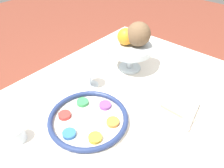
{
  "coord_description": "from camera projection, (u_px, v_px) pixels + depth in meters",
  "views": [
    {
      "loc": [
        -0.56,
        -0.42,
        1.41
      ],
      "look_at": [
        0.0,
        0.06,
        0.82
      ],
      "focal_mm": 35.0,
      "sensor_mm": 36.0,
      "label": 1
    }
  ],
  "objects": [
    {
      "name": "napkin_roll",
      "position": [
        190.0,
        114.0,
        0.84
      ],
      "size": [
        0.16,
        0.06,
        0.04
      ],
      "color": "white",
      "rests_on": "dining_table"
    },
    {
      "name": "fruit_stand",
      "position": [
        131.0,
        50.0,
        1.05
      ],
      "size": [
        0.21,
        0.21,
        0.13
      ],
      "color": "silver",
      "rests_on": "dining_table"
    },
    {
      "name": "cup_mid",
      "position": [
        105.0,
        50.0,
        1.2
      ],
      "size": [
        0.06,
        0.06,
        0.06
      ],
      "color": "silver",
      "rests_on": "dining_table"
    },
    {
      "name": "bread_plate",
      "position": [
        179.0,
        106.0,
        0.88
      ],
      "size": [
        0.18,
        0.18,
        0.02
      ],
      "color": "beige",
      "rests_on": "dining_table"
    },
    {
      "name": "cup_near",
      "position": [
        16.0,
        134.0,
        0.75
      ],
      "size": [
        0.06,
        0.06,
        0.06
      ],
      "color": "silver",
      "rests_on": "dining_table"
    },
    {
      "name": "coconut",
      "position": [
        139.0,
        34.0,
        1.0
      ],
      "size": [
        0.11,
        0.11,
        0.11
      ],
      "color": "brown",
      "rests_on": "fruit_stand"
    },
    {
      "name": "fork_right",
      "position": [
        46.0,
        95.0,
        0.95
      ],
      "size": [
        0.06,
        0.17,
        0.01
      ],
      "color": "silver",
      "rests_on": "dining_table"
    },
    {
      "name": "orange_fruit",
      "position": [
        126.0,
        37.0,
        1.02
      ],
      "size": [
        0.08,
        0.08,
        0.08
      ],
      "color": "orange",
      "rests_on": "fruit_stand"
    },
    {
      "name": "wine_glass",
      "position": [
        89.0,
        66.0,
        0.94
      ],
      "size": [
        0.08,
        0.08,
        0.15
      ],
      "color": "silver",
      "rests_on": "dining_table"
    },
    {
      "name": "fork_left",
      "position": [
        40.0,
        99.0,
        0.93
      ],
      "size": [
        0.05,
        0.17,
        0.01
      ],
      "color": "silver",
      "rests_on": "dining_table"
    },
    {
      "name": "dining_table",
      "position": [
        121.0,
        151.0,
        1.18
      ],
      "size": [
        1.16,
        0.89,
        0.78
      ],
      "color": "silver",
      "rests_on": "ground_plane"
    },
    {
      "name": "seder_plate",
      "position": [
        88.0,
        119.0,
        0.82
      ],
      "size": [
        0.3,
        0.3,
        0.03
      ],
      "color": "silver",
      "rests_on": "dining_table"
    }
  ]
}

